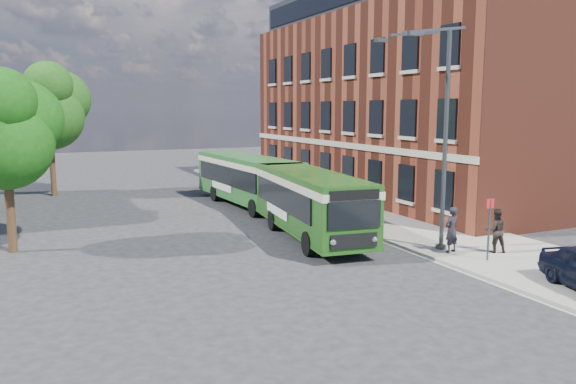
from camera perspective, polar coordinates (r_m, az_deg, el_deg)
name	(u,v)px	position (r m, az deg, el deg)	size (l,w,h in m)	color
ground	(307,254)	(23.09, 1.97, -6.31)	(120.00, 120.00, 0.00)	#242427
pavement	(353,208)	(33.24, 6.60, -1.64)	(6.00, 48.00, 0.15)	gray
kerb_line	(306,213)	(31.80, 1.89, -2.18)	(0.12, 48.00, 0.01)	beige
brick_office	(412,92)	(39.98, 12.48, 9.85)	(12.10, 26.00, 14.20)	maroon
street_lamp	(438,136)	(23.32, 15.02, 5.48)	(2.96, 2.38, 9.00)	#3B3E41
bus_stop_sign	(489,225)	(22.61, 19.75, -3.22)	(0.35, 0.08, 2.52)	#3B3E41
bus_front	(310,198)	(25.62, 2.26, -0.65)	(3.69, 10.02, 3.02)	#1D4E14
bus_rear	(247,176)	(34.13, -4.16, 1.64)	(3.13, 10.98, 3.02)	#246625
pedestrian_a	(451,230)	(23.50, 16.27, -3.69)	(0.68, 0.45, 1.86)	black
pedestrian_b	(496,230)	(24.07, 20.35, -3.68)	(0.87, 0.68, 1.79)	black
tree_left	(6,129)	(25.33, -26.74, 5.74)	(4.44, 4.22, 7.49)	#3A2815
tree_right	(50,106)	(40.84, -23.02, 8.07)	(5.29, 5.03, 8.93)	#3A2815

